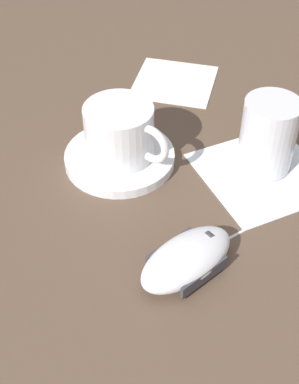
{
  "coord_description": "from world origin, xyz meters",
  "views": [
    {
      "loc": [
        -0.36,
        0.36,
        0.46
      ],
      "look_at": [
        -0.02,
        0.07,
        0.03
      ],
      "focal_mm": 50.0,
      "sensor_mm": 36.0,
      "label": 1
    }
  ],
  "objects_px": {
    "coffee_cup": "(121,132)",
    "computer_mouse": "(187,259)",
    "drinking_glass": "(268,135)",
    "saucer": "(120,158)"
  },
  "relations": [
    {
      "from": "drinking_glass",
      "to": "computer_mouse",
      "type": "bearing_deg",
      "value": 106.38
    },
    {
      "from": "saucer",
      "to": "drinking_glass",
      "type": "bearing_deg",
      "value": -133.77
    },
    {
      "from": "computer_mouse",
      "to": "drinking_glass",
      "type": "relative_size",
      "value": 1.23
    },
    {
      "from": "saucer",
      "to": "coffee_cup",
      "type": "distance_m",
      "value": 0.04
    },
    {
      "from": "saucer",
      "to": "computer_mouse",
      "type": "bearing_deg",
      "value": 162.49
    },
    {
      "from": "saucer",
      "to": "drinking_glass",
      "type": "xyz_separation_m",
      "value": [
        -0.13,
        -0.14,
        0.04
      ]
    },
    {
      "from": "computer_mouse",
      "to": "coffee_cup",
      "type": "bearing_deg",
      "value": -18.1
    },
    {
      "from": "saucer",
      "to": "drinking_glass",
      "type": "height_order",
      "value": "drinking_glass"
    },
    {
      "from": "saucer",
      "to": "computer_mouse",
      "type": "relative_size",
      "value": 1.23
    },
    {
      "from": "coffee_cup",
      "to": "computer_mouse",
      "type": "relative_size",
      "value": 1.01
    }
  ]
}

